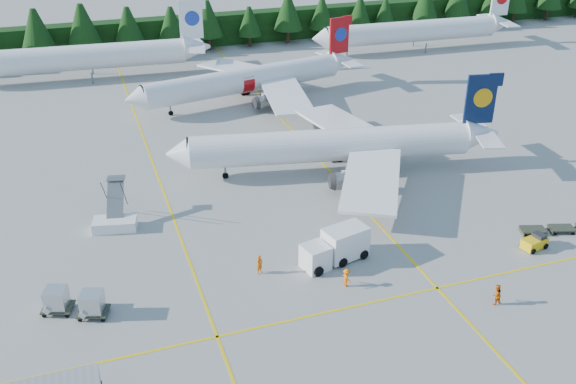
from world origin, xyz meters
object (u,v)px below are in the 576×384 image
object	(u,v)px
airliner_red	(240,81)
baggage_tug	(535,242)
service_truck	(335,247)
airliner_navy	(325,146)
airstairs	(115,220)

from	to	relation	value
airliner_red	baggage_tug	world-z (taller)	airliner_red
service_truck	baggage_tug	world-z (taller)	service_truck
airliner_navy	baggage_tug	xyz separation A→B (m)	(13.09, -22.45, -2.77)
service_truck	baggage_tug	size ratio (longest dim) A/B	2.52
baggage_tug	service_truck	bearing A→B (deg)	155.49
airliner_navy	service_truck	size ratio (longest dim) A/B	5.60
airliner_red	service_truck	world-z (taller)	airliner_red
airliner_navy	service_truck	world-z (taller)	airliner_navy
service_truck	airliner_navy	bearing A→B (deg)	57.43
baggage_tug	airstairs	bearing A→B (deg)	143.53
baggage_tug	airliner_red	bearing A→B (deg)	95.59
airliner_red	service_truck	xyz separation A→B (m)	(-3.34, -45.76, -1.75)
service_truck	baggage_tug	distance (m)	19.84
airstairs	baggage_tug	xyz separation A→B (m)	(38.30, -17.28, -0.19)
airliner_red	baggage_tug	bearing A→B (deg)	-83.41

